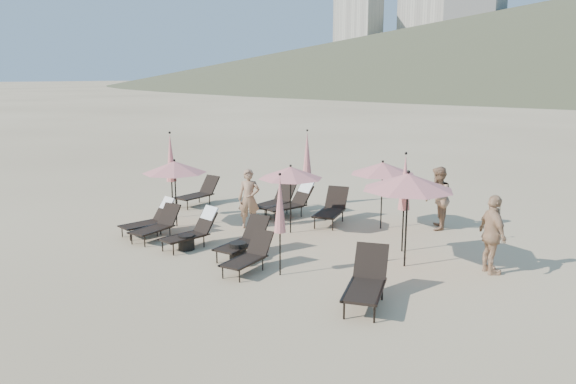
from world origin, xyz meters
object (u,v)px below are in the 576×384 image
Objects in this scene: lounger_1 at (157,225)px; beachgoer_a at (249,199)px; lounger_6 at (199,192)px; umbrella_open_0 at (175,167)px; umbrella_open_2 at (408,182)px; lounger_7 at (276,200)px; umbrella_closed_3 at (307,153)px; side_table_1 at (238,252)px; lounger_8 at (292,201)px; umbrella_closed_2 at (171,158)px; umbrella_open_3 at (383,168)px; lounger_0 at (151,218)px; beachgoer_b at (438,198)px; umbrella_closed_0 at (280,205)px; beachgoer_c at (492,235)px; lounger_3 at (244,240)px; lounger_4 at (249,255)px; lounger_5 at (367,281)px; umbrella_closed_1 at (405,183)px; side_table_0 at (186,242)px; lounger_9 at (332,208)px; lounger_2 at (194,229)px; umbrella_open_1 at (291,173)px.

beachgoer_a is at bearing 57.09° from lounger_1.
lounger_6 is 3.26m from umbrella_open_0.
lounger_7 is at bearing 156.54° from umbrella_open_2.
side_table_1 is (1.96, -6.19, -1.66)m from umbrella_closed_3.
lounger_8 is 4.19m from umbrella_closed_2.
umbrella_open_3 is (5.30, 3.38, 0.00)m from umbrella_open_0.
lounger_6 is (-1.47, 3.53, -0.02)m from lounger_0.
umbrella_open_3 reaches higher than beachgoer_b.
umbrella_closed_0 is 6.23m from beachgoer_b.
umbrella_open_0 is 4.31× the size of side_table_1.
beachgoer_c is (3.86, -2.13, -0.92)m from umbrella_open_3.
umbrella_open_0 is 6.29m from umbrella_open_3.
umbrella_open_2 is 3.95m from beachgoer_b.
lounger_4 is (0.80, -0.81, -0.04)m from lounger_3.
lounger_1 reaches higher than side_table_1.
umbrella_closed_3 is at bearing 108.31° from lounger_4.
lounger_5 is 0.74× the size of umbrella_closed_1.
lounger_4 is 2.50m from side_table_0.
lounger_9 is 2.66m from beachgoer_a.
lounger_5 is 0.83× the size of umbrella_open_2.
side_table_0 is (0.02, -0.31, -0.29)m from lounger_2.
lounger_7 is at bearing 136.83° from umbrella_open_1.
umbrella_open_0 reaches higher than lounger_4.
lounger_0 reaches higher than side_table_0.
lounger_2 is at bearing -32.46° from umbrella_open_0.
beachgoer_c is (10.07, 0.55, -1.03)m from umbrella_closed_2.
lounger_6 is 3.72m from beachgoer_a.
umbrella_closed_3 is 1.43× the size of beachgoer_b.
lounger_2 is 0.94× the size of beachgoer_a.
lounger_3 is 0.97× the size of lounger_6.
lounger_8 is (-5.37, 5.14, 0.04)m from lounger_5.
lounger_8 is 0.98× the size of lounger_9.
umbrella_closed_2 reaches higher than lounger_1.
beachgoer_a is at bearing -19.07° from lounger_6.
side_table_0 is at bearing -38.25° from umbrella_open_0.
umbrella_closed_3 reaches higher than beachgoer_a.
umbrella_closed_0 is at bearing -29.67° from lounger_6.
umbrella_closed_1 is 1.46× the size of beachgoer_a.
umbrella_open_3 is at bearing -76.12° from beachgoer_b.
umbrella_closed_3 reaches higher than lounger_1.
lounger_0 is at bearing 148.45° from lounger_1.
umbrella_closed_1 is at bearing -12.96° from lounger_7.
lounger_4 is (3.85, -0.62, -0.02)m from lounger_1.
umbrella_closed_3 is 6.30× the size of side_table_0.
lounger_5 is 3.69m from beachgoer_c.
umbrella_open_0 is (-0.56, 1.30, 1.43)m from lounger_1.
beachgoer_b is (4.49, 1.20, 0.42)m from lounger_8.
beachgoer_a reaches higher than lounger_1.
lounger_5 is 1.05× the size of beachgoer_c.
umbrella_open_3 is 4.32× the size of side_table_1.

